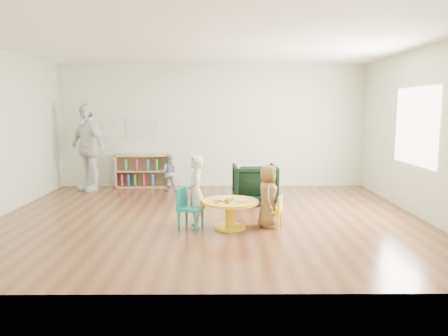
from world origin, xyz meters
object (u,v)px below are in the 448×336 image
(toddler, at_px, (168,173))
(activity_table, at_px, (230,209))
(adult_caretaker, at_px, (88,147))
(kid_chair_right, at_px, (275,210))
(bookshelf, at_px, (142,171))
(child_right, at_px, (268,196))
(kid_chair_left, at_px, (188,207))
(armchair, at_px, (255,184))
(child_left, at_px, (196,192))

(toddler, bearing_deg, activity_table, 112.02)
(toddler, xyz_separation_m, adult_caretaker, (-1.76, 0.10, 0.55))
(activity_table, xyz_separation_m, kid_chair_right, (0.68, 0.06, -0.03))
(bookshelf, distance_m, child_right, 4.26)
(kid_chair_left, bearing_deg, activity_table, 111.62)
(armchair, bearing_deg, bookshelf, -37.74)
(kid_chair_right, distance_m, child_right, 0.24)
(kid_chair_left, distance_m, toddler, 3.08)
(bookshelf, height_order, child_right, child_right)
(activity_table, relative_size, adult_caretaker, 0.45)
(bookshelf, relative_size, toddler, 1.49)
(activity_table, distance_m, kid_chair_left, 0.64)
(armchair, relative_size, toddler, 1.03)
(kid_chair_right, height_order, child_left, child_left)
(toddler, bearing_deg, adult_caretaker, -4.50)
(kid_chair_right, xyz_separation_m, child_right, (-0.11, 0.00, 0.21))
(kid_chair_right, relative_size, bookshelf, 0.41)
(toddler, bearing_deg, kid_chair_right, 122.66)
(kid_chair_left, xyz_separation_m, child_left, (0.12, 0.07, 0.21))
(activity_table, height_order, kid_chair_left, kid_chair_left)
(child_right, xyz_separation_m, toddler, (-1.86, 2.94, -0.08))
(activity_table, relative_size, child_left, 0.78)
(kid_chair_right, distance_m, bookshelf, 4.33)
(child_left, bearing_deg, child_right, 82.50)
(kid_chair_left, distance_m, child_left, 0.25)
(kid_chair_right, height_order, bookshelf, bookshelf)
(child_right, bearing_deg, bookshelf, 46.00)
(child_right, distance_m, adult_caretaker, 4.76)
(activity_table, distance_m, toddler, 3.27)
(activity_table, distance_m, bookshelf, 4.00)
(kid_chair_right, xyz_separation_m, adult_caretaker, (-3.74, 3.04, 0.69))
(bookshelf, bearing_deg, adult_caretaker, -160.55)
(activity_table, bearing_deg, armchair, 74.16)
(child_right, bearing_deg, toddler, 41.97)
(kid_chair_left, relative_size, armchair, 0.75)
(toddler, bearing_deg, bookshelf, -37.55)
(kid_chair_left, bearing_deg, kid_chair_right, 114.03)
(bookshelf, xyz_separation_m, adult_caretaker, (-1.10, -0.39, 0.59))
(child_left, height_order, toddler, child_left)
(activity_table, bearing_deg, child_left, 172.77)
(kid_chair_right, distance_m, toddler, 3.54)
(kid_chair_left, bearing_deg, child_left, 143.89)
(armchair, distance_m, toddler, 2.18)
(kid_chair_right, height_order, child_right, child_right)
(activity_table, relative_size, kid_chair_right, 1.72)
(bookshelf, relative_size, child_right, 1.25)
(activity_table, xyz_separation_m, adult_caretaker, (-3.05, 3.11, 0.66))
(kid_chair_left, bearing_deg, child_right, 114.49)
(bookshelf, relative_size, armchair, 1.45)
(activity_table, xyz_separation_m, child_left, (-0.52, 0.07, 0.25))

